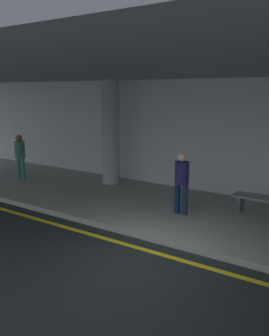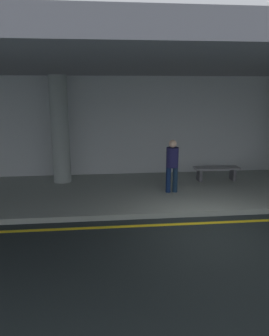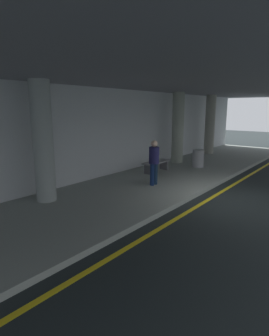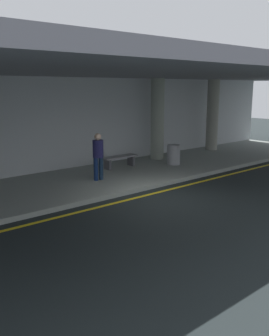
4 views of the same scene
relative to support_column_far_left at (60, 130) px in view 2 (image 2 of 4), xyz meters
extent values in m
plane|color=#1F2526|center=(4.00, -4.35, -1.97)|extent=(60.00, 60.00, 0.00)
cube|color=gray|center=(4.00, -1.25, -1.90)|extent=(26.00, 4.20, 0.15)
cube|color=yellow|center=(4.00, -3.77, -1.97)|extent=(26.00, 0.14, 0.01)
cylinder|color=gray|center=(0.00, 0.00, 0.00)|extent=(0.61, 0.61, 3.65)
cube|color=slate|center=(4.00, -1.75, 1.97)|extent=(28.00, 13.20, 0.30)
cube|color=#B2B9BC|center=(4.00, 1.00, -0.07)|extent=(26.00, 0.30, 3.80)
cylinder|color=#0D1E45|center=(3.47, -1.59, -1.42)|extent=(0.16, 0.16, 0.82)
cylinder|color=#13263C|center=(3.69, -1.59, -1.42)|extent=(0.16, 0.16, 0.82)
cylinder|color=#1B1A46|center=(3.58, -1.59, -0.69)|extent=(0.38, 0.38, 0.62)
sphere|color=beige|center=(3.58, -1.59, -0.26)|extent=(0.24, 0.24, 0.24)
cube|color=slate|center=(5.45, -0.42, -1.38)|extent=(1.60, 0.50, 0.06)
cube|color=#4C4C51|center=(4.83, -0.42, -1.61)|extent=(0.10, 0.40, 0.42)
cube|color=#4C4C51|center=(6.07, -0.42, -1.61)|extent=(0.10, 0.40, 0.42)
camera|label=1|loc=(7.54, -9.87, 1.43)|focal=37.70mm
camera|label=2|loc=(1.37, -11.36, 1.43)|focal=35.00mm
camera|label=3|loc=(-4.70, -7.35, 1.00)|focal=29.45mm
camera|label=4|loc=(-3.85, -12.28, 1.43)|focal=39.84mm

